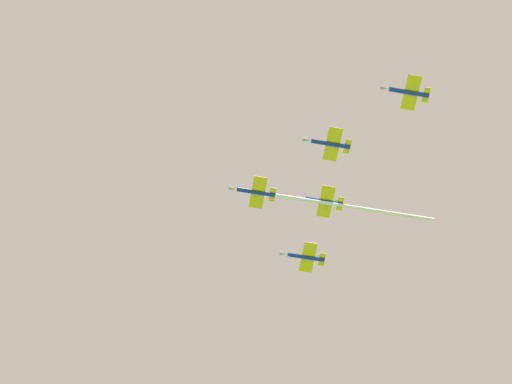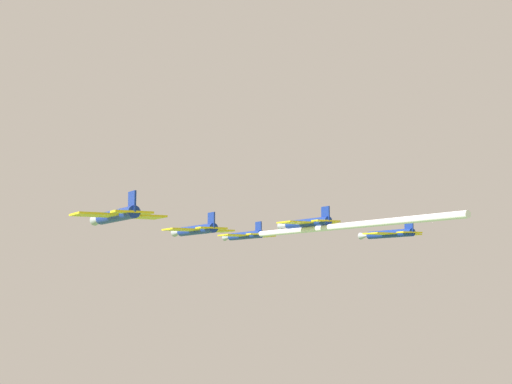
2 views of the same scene
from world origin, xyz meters
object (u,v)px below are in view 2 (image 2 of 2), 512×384
object	(u,v)px
jet_port_outer	(307,223)
jet_starboard_outer	(116,216)
jet_port_inner	(196,230)
jet_lead	(293,231)
jet_starboard_inner	(389,234)

from	to	relation	value
jet_port_outer	jet_starboard_outer	distance (m)	39.02
jet_port_inner	jet_port_outer	distance (m)	17.93
jet_starboard_outer	jet_port_inner	bearing A→B (deg)	45.00
jet_lead	jet_port_outer	xyz separation A→B (m)	(3.21, -2.09, 1.00)
jet_lead	jet_starboard_inner	bearing A→B (deg)	-6.59
jet_port_outer	jet_port_inner	bearing A→B (deg)	174.29
jet_port_outer	jet_lead	bearing A→B (deg)	90.00
jet_starboard_inner	jet_port_outer	world-z (taller)	jet_port_outer
jet_lead	jet_starboard_outer	distance (m)	40.71
jet_starboard_inner	jet_starboard_outer	size ratio (longest dim) A/B	1.00
jet_lead	jet_starboard_inner	size ratio (longest dim) A/B	3.98
jet_port_inner	jet_starboard_outer	world-z (taller)	jet_starboard_outer
jet_port_inner	jet_starboard_outer	xyz separation A→B (m)	(5.19, -24.60, 0.04)
jet_port_inner	jet_starboard_inner	distance (m)	35.56
jet_lead	jet_starboard_outer	world-z (taller)	jet_lead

